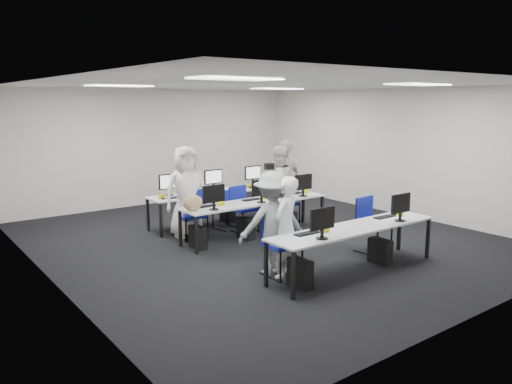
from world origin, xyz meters
TOP-DOWN VIEW (x-y plane):
  - room at (0.00, 0.00)m, footprint 9.00×9.02m
  - ceiling_panels at (0.00, 0.00)m, footprint 5.20×4.60m
  - desk_front at (0.00, -2.40)m, footprint 3.20×0.70m
  - desk_mid at (0.00, 0.20)m, footprint 3.20×0.70m
  - desk_back at (0.00, 1.60)m, footprint 3.20×0.70m
  - equipment_front at (-0.19, -2.42)m, footprint 2.51×0.41m
  - equipment_mid at (-0.19, 0.18)m, footprint 2.91×0.41m
  - equipment_back at (0.19, 1.62)m, footprint 2.91×0.41m
  - chair_0 at (-1.06, -1.85)m, footprint 0.48×0.52m
  - chair_1 at (1.06, -1.89)m, footprint 0.52×0.56m
  - chair_2 at (-1.06, 0.80)m, footprint 0.62×0.64m
  - chair_3 at (0.05, 0.70)m, footprint 0.48×0.52m
  - chair_4 at (1.25, 0.71)m, footprint 0.52×0.55m
  - chair_5 at (-1.10, 0.92)m, footprint 0.43×0.47m
  - chair_6 at (-0.12, 1.08)m, footprint 0.46×0.49m
  - chair_7 at (1.20, 0.96)m, footprint 0.50×0.54m
  - handbag at (-1.45, 0.18)m, footprint 0.38×0.27m
  - student_0 at (-1.03, -1.93)m, footprint 0.68×0.58m
  - student_1 at (1.07, 0.82)m, footprint 0.89×0.73m
  - student_2 at (-1.11, 1.02)m, footprint 0.98×0.73m
  - student_3 at (1.42, 1.00)m, footprint 1.14×0.63m
  - photographer at (-1.11, -1.70)m, footprint 1.20×0.94m
  - dslr_camera at (-1.05, -1.53)m, footprint 0.19×0.22m

SIDE VIEW (x-z plane):
  - chair_5 at x=-1.10m, z-range -0.15..0.68m
  - chair_4 at x=1.25m, z-range -0.16..0.70m
  - chair_6 at x=-0.12m, z-range -0.16..0.71m
  - chair_7 at x=1.20m, z-range -0.17..0.73m
  - chair_3 at x=0.05m, z-range -0.17..0.77m
  - chair_2 at x=-1.06m, z-range -0.18..0.78m
  - chair_0 at x=-1.06m, z-range -0.18..0.80m
  - chair_1 at x=1.06m, z-range -0.18..0.80m
  - equipment_mid at x=-0.19m, z-range -0.24..0.95m
  - equipment_back at x=0.19m, z-range -0.24..0.95m
  - equipment_front at x=-0.19m, z-range -0.24..0.95m
  - desk_front at x=0.00m, z-range 0.32..1.05m
  - desk_mid at x=0.00m, z-range 0.32..1.05m
  - desk_back at x=0.00m, z-range 0.32..1.05m
  - student_0 at x=-1.03m, z-range 0.00..1.58m
  - photographer at x=-1.11m, z-range 0.00..1.64m
  - student_1 at x=1.07m, z-range 0.00..1.73m
  - handbag at x=-1.45m, z-range 0.73..1.02m
  - student_2 at x=-1.11m, z-range 0.00..1.83m
  - student_3 at x=1.42m, z-range 0.00..1.83m
  - room at x=0.00m, z-range 0.00..3.00m
  - dslr_camera at x=-1.05m, z-range 1.64..1.74m
  - ceiling_panels at x=0.00m, z-range 2.98..2.99m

